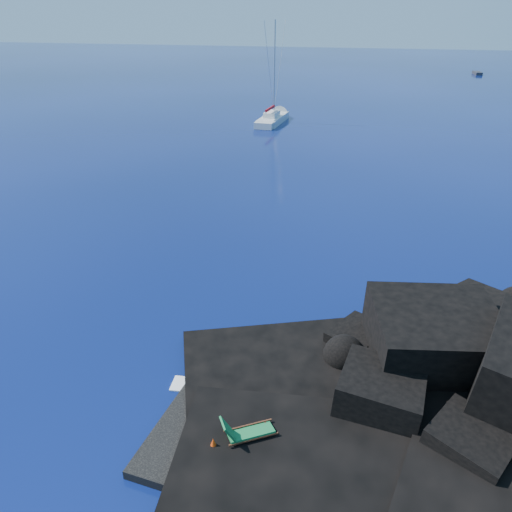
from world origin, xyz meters
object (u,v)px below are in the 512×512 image
at_px(marker_cone, 213,445).
at_px(deck_chair, 251,427).
at_px(distant_boat_a, 477,74).
at_px(sunbather, 291,435).
at_px(sailboat, 273,123).

bearing_deg(marker_cone, deck_chair, 33.69).
relative_size(deck_chair, distant_boat_a, 0.40).
xyz_separation_m(deck_chair, sunbather, (1.35, 0.43, -0.46)).
xyz_separation_m(deck_chair, marker_cone, (-1.12, -0.74, -0.34)).
distance_m(sailboat, sunbather, 55.37).
height_order(sailboat, deck_chair, sailboat).
bearing_deg(marker_cone, sunbather, 25.53).
bearing_deg(sailboat, deck_chair, -75.24).
xyz_separation_m(sailboat, marker_cone, (9.43, -55.25, 0.64)).
bearing_deg(deck_chair, distant_boat_a, 46.23).
distance_m(sunbather, distant_boat_a, 121.05).
relative_size(deck_chair, sunbather, 1.10).
bearing_deg(sailboat, sunbather, -73.79).
relative_size(sunbather, marker_cone, 2.89).
relative_size(sailboat, deck_chair, 6.97).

